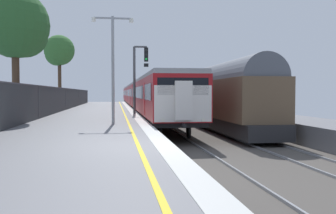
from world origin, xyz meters
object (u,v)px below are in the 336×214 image
object	(u,v)px
commuter_train_at_platform	(139,95)
freight_train_adjacent_track	(174,94)
background_tree_centre	(59,52)
background_tree_left	(17,27)
signal_gantry	(138,72)
platform_lamp_mid	(113,60)

from	to	relation	value
commuter_train_at_platform	freight_train_adjacent_track	xyz separation A→B (m)	(4.00, -3.66, 0.14)
commuter_train_at_platform	freight_train_adjacent_track	world-z (taller)	freight_train_adjacent_track
commuter_train_at_platform	background_tree_centre	xyz separation A→B (m)	(-9.37, -5.57, 4.87)
background_tree_left	background_tree_centre	distance (m)	21.17
background_tree_centre	signal_gantry	bearing A→B (deg)	-63.90
freight_train_adjacent_track	background_tree_centre	xyz separation A→B (m)	(-13.37, -1.90, 4.74)
platform_lamp_mid	freight_train_adjacent_track	bearing A→B (deg)	74.68
signal_gantry	freight_train_adjacent_track	bearing A→B (deg)	73.11
commuter_train_at_platform	background_tree_left	size ratio (longest dim) A/B	8.86
commuter_train_at_platform	signal_gantry	distance (m)	21.81
signal_gantry	platform_lamp_mid	size ratio (longest dim) A/B	0.93
background_tree_centre	platform_lamp_mid	bearing A→B (deg)	-75.80
commuter_train_at_platform	signal_gantry	xyz separation A→B (m)	(-1.47, -21.69, 1.78)
freight_train_adjacent_track	platform_lamp_mid	world-z (taller)	platform_lamp_mid
commuter_train_at_platform	background_tree_centre	distance (m)	11.94
signal_gantry	background_tree_left	xyz separation A→B (m)	(-6.95, -5.00, 2.08)
freight_train_adjacent_track	platform_lamp_mid	distance (m)	27.31
commuter_train_at_platform	signal_gantry	world-z (taller)	signal_gantry
commuter_train_at_platform	signal_gantry	size ratio (longest dim) A/B	12.98
commuter_train_at_platform	background_tree_centre	world-z (taller)	background_tree_centre
signal_gantry	background_tree_left	world-z (taller)	background_tree_left
background_tree_left	background_tree_centre	bearing A→B (deg)	92.57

